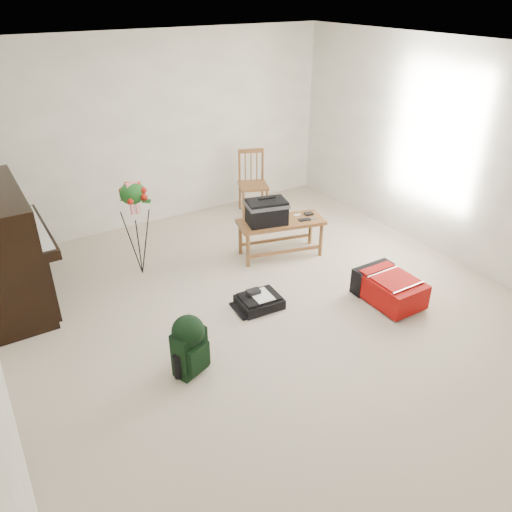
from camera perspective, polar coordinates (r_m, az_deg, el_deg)
floor at (r=5.19m, az=1.78°, el=-6.33°), size 5.00×5.50×0.01m
ceiling at (r=4.27m, az=2.32°, el=22.23°), size 5.00×5.50×0.01m
wall_back at (r=6.93m, az=-11.02°, el=13.79°), size 5.00×0.04×2.50m
wall_right at (r=6.26m, az=21.83°, el=10.66°), size 0.04×5.50×2.50m
piano at (r=5.66m, az=-26.69°, el=0.54°), size 0.71×1.50×1.25m
bench at (r=5.91m, az=1.92°, el=4.61°), size 1.11×0.66×0.80m
dining_chair at (r=7.25m, az=-0.47°, el=8.29°), size 0.51×0.51×0.91m
red_suitcase at (r=5.48m, az=14.64°, el=-3.34°), size 0.48×0.69×0.30m
black_duffel at (r=5.23m, az=0.37°, el=-5.15°), size 0.47×0.39×0.19m
green_backpack at (r=4.32m, az=-7.64°, el=-9.78°), size 0.33×0.31×0.57m
flower_stand at (r=5.74m, az=-13.44°, el=2.98°), size 0.43×0.43×1.16m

